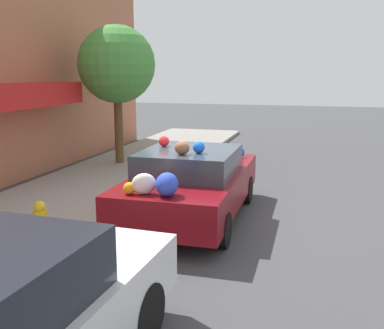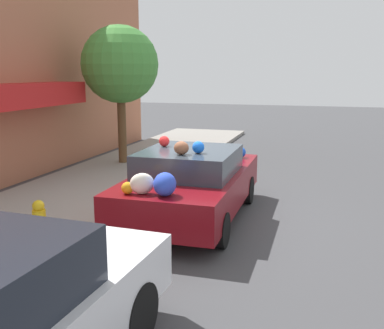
{
  "view_description": "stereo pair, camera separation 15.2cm",
  "coord_description": "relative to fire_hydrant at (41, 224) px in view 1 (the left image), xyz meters",
  "views": [
    {
      "loc": [
        -7.81,
        -2.36,
        2.71
      ],
      "look_at": [
        0.0,
        -0.12,
        1.03
      ],
      "focal_mm": 42.0,
      "sensor_mm": 36.0,
      "label": 1
    },
    {
      "loc": [
        -7.77,
        -2.5,
        2.71
      ],
      "look_at": [
        0.0,
        -0.12,
        1.03
      ],
      "focal_mm": 42.0,
      "sensor_mm": 36.0,
      "label": 2
    }
  ],
  "objects": [
    {
      "name": "art_car",
      "position": [
        2.21,
        -1.73,
        0.23
      ],
      "size": [
        4.13,
        1.92,
        1.57
      ],
      "rotation": [
        0.0,
        0.0,
        0.01
      ],
      "color": "maroon",
      "rests_on": "ground"
    },
    {
      "name": "fire_hydrant",
      "position": [
        0.0,
        0.0,
        0.0
      ],
      "size": [
        0.2,
        0.2,
        0.7
      ],
      "color": "gold",
      "rests_on": "sidewalk_curb"
    },
    {
      "name": "street_tree",
      "position": [
        6.19,
        1.59,
        2.43
      ],
      "size": [
        2.16,
        2.16,
        3.88
      ],
      "color": "brown",
      "rests_on": "sidewalk_curb"
    },
    {
      "name": "sidewalk_curb",
      "position": [
        2.25,
        1.09,
        -0.41
      ],
      "size": [
        24.0,
        3.2,
        0.13
      ],
      "color": "gray",
      "rests_on": "ground"
    },
    {
      "name": "ground_plane",
      "position": [
        2.25,
        -1.61,
        -0.47
      ],
      "size": [
        60.0,
        60.0,
        0.0
      ],
      "primitive_type": "plane",
      "color": "#424244"
    }
  ]
}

